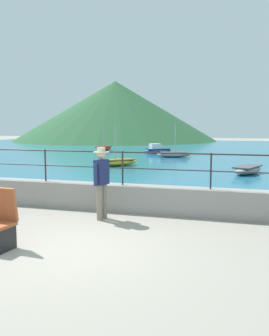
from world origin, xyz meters
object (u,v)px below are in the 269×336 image
at_px(boat_3, 104,148).
at_px(boat_4, 174,154).
at_px(person_walking, 102,180).
at_px(boat_5, 248,170).
at_px(boat_2, 157,150).
at_px(boat_0, 117,162).

height_order(boat_3, boat_4, boat_4).
relative_size(person_walking, boat_4, 0.72).
bearing_deg(boat_5, person_walking, -110.38).
bearing_deg(person_walking, boat_4, 94.71).
xyz_separation_m(person_walking, boat_2, (-3.27, 20.04, -0.65)).
height_order(boat_0, boat_2, boat_0).
bearing_deg(boat_4, person_walking, -85.29).
relative_size(person_walking, boat_5, 0.71).
xyz_separation_m(boat_3, boat_5, (11.88, -12.39, -0.01)).
bearing_deg(boat_4, boat_3, 145.81).
relative_size(boat_0, boat_5, 0.93).
bearing_deg(boat_0, boat_4, 72.06).
relative_size(boat_2, boat_4, 0.96).
bearing_deg(person_walking, boat_3, 111.24).
distance_m(boat_0, boat_2, 9.27).
xyz_separation_m(boat_0, boat_3, (-5.05, 10.91, -0.00)).
bearing_deg(person_walking, boat_2, 99.26).
bearing_deg(boat_5, boat_4, 122.50).
distance_m(person_walking, boat_5, 9.94).
xyz_separation_m(boat_4, boat_5, (4.85, -7.61, -0.01)).
relative_size(boat_0, boat_2, 0.98).
height_order(person_walking, boat_0, boat_0).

